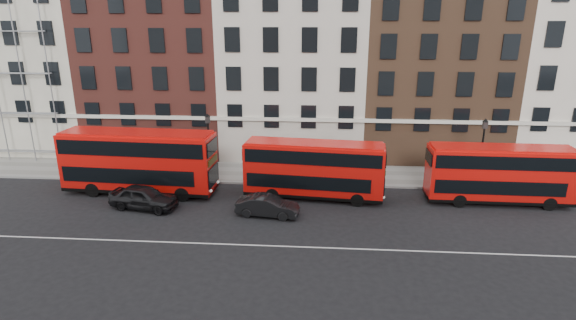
# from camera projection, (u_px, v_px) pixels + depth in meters

# --- Properties ---
(ground) EXTENTS (120.00, 120.00, 0.00)m
(ground) POSITION_uv_depth(u_px,v_px,m) (275.00, 230.00, 27.71)
(ground) COLOR black
(ground) RESTS_ON ground
(pavement) EXTENTS (80.00, 5.00, 0.15)m
(pavement) POSITION_uv_depth(u_px,v_px,m) (288.00, 173.00, 37.68)
(pavement) COLOR gray
(pavement) RESTS_ON ground
(kerb) EXTENTS (80.00, 0.30, 0.16)m
(kerb) POSITION_uv_depth(u_px,v_px,m) (286.00, 184.00, 35.30)
(kerb) COLOR gray
(kerb) RESTS_ON ground
(road_centre_line) EXTENTS (70.00, 0.12, 0.01)m
(road_centre_line) POSITION_uv_depth(u_px,v_px,m) (272.00, 246.00, 25.81)
(road_centre_line) COLOR white
(road_centre_line) RESTS_ON ground
(building_terrace) EXTENTS (64.00, 11.95, 22.00)m
(building_terrace) POSITION_uv_depth(u_px,v_px,m) (291.00, 44.00, 41.66)
(building_terrace) COLOR #AEA996
(building_terrace) RESTS_ON ground
(bus_b) EXTENTS (11.38, 3.35, 4.72)m
(bus_b) POSITION_uv_depth(u_px,v_px,m) (138.00, 161.00, 32.96)
(bus_b) COLOR red
(bus_b) RESTS_ON ground
(bus_c) EXTENTS (10.13, 3.39, 4.18)m
(bus_c) POSITION_uv_depth(u_px,v_px,m) (313.00, 168.00, 32.14)
(bus_c) COLOR red
(bus_c) RESTS_ON ground
(bus_d) EXTENTS (9.86, 2.55, 4.12)m
(bus_d) POSITION_uv_depth(u_px,v_px,m) (499.00, 173.00, 31.23)
(bus_d) COLOR red
(bus_d) RESTS_ON ground
(car_rear) EXTENTS (4.99, 2.74, 1.61)m
(car_rear) POSITION_uv_depth(u_px,v_px,m) (144.00, 197.00, 30.74)
(car_rear) COLOR black
(car_rear) RESTS_ON ground
(car_front) EXTENTS (4.29, 1.96, 1.36)m
(car_front) POSITION_uv_depth(u_px,v_px,m) (268.00, 206.00, 29.61)
(car_front) COLOR black
(car_front) RESTS_ON ground
(lamp_post_left) EXTENTS (0.44, 0.44, 5.33)m
(lamp_post_left) POSITION_uv_depth(u_px,v_px,m) (209.00, 143.00, 35.48)
(lamp_post_left) COLOR black
(lamp_post_left) RESTS_ON pavement
(lamp_post_right) EXTENTS (0.44, 0.44, 5.33)m
(lamp_post_right) POSITION_uv_depth(u_px,v_px,m) (482.00, 150.00, 33.75)
(lamp_post_right) COLOR black
(lamp_post_right) RESTS_ON pavement
(iron_railings) EXTENTS (6.60, 0.06, 1.00)m
(iron_railings) POSITION_uv_depth(u_px,v_px,m) (290.00, 159.00, 39.60)
(iron_railings) COLOR black
(iron_railings) RESTS_ON pavement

